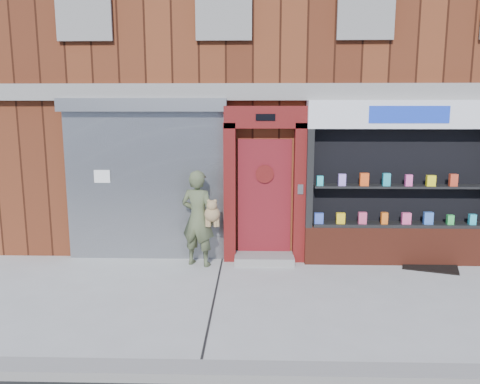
{
  "coord_description": "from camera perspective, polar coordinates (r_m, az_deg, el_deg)",
  "views": [
    {
      "loc": [
        -0.97,
        -6.73,
        2.82
      ],
      "look_at": [
        -1.19,
        1.0,
        1.47
      ],
      "focal_mm": 35.0,
      "sensor_mm": 36.0,
      "label": 1
    }
  ],
  "objects": [
    {
      "name": "building",
      "position": [
        12.81,
        6.14,
        15.14
      ],
      "size": [
        12.0,
        8.16,
        8.0
      ],
      "color": "#502212",
      "rests_on": "ground"
    },
    {
      "name": "pharmacy_bay",
      "position": [
        9.08,
        18.98,
        0.2
      ],
      "size": [
        3.5,
        0.41,
        3.0
      ],
      "color": "maroon",
      "rests_on": "ground"
    },
    {
      "name": "doormat",
      "position": [
        9.33,
        22.15,
        -8.37
      ],
      "size": [
        1.11,
        0.93,
        0.02
      ],
      "primitive_type": "cube",
      "rotation": [
        0.0,
        0.0,
        -0.33
      ],
      "color": "black",
      "rests_on": "ground"
    },
    {
      "name": "ground",
      "position": [
        7.36,
        9.28,
        -12.75
      ],
      "size": [
        80.0,
        80.0,
        0.0
      ],
      "primitive_type": "plane",
      "color": "#9E9E99",
      "rests_on": "ground"
    },
    {
      "name": "shutter_bay",
      "position": [
        8.96,
        -11.53,
        2.65
      ],
      "size": [
        3.1,
        0.3,
        3.04
      ],
      "color": "gray",
      "rests_on": "ground"
    },
    {
      "name": "curb",
      "position": [
        5.43,
        12.48,
        -20.86
      ],
      "size": [
        60.0,
        0.3,
        0.12
      ],
      "primitive_type": "cube",
      "color": "gray",
      "rests_on": "ground"
    },
    {
      "name": "woman",
      "position": [
        8.55,
        -5.03,
        -3.16
      ],
      "size": [
        0.79,
        0.62,
        1.77
      ],
      "color": "#4D5739",
      "rests_on": "ground"
    },
    {
      "name": "red_door_bay",
      "position": [
        8.7,
        3.03,
        0.89
      ],
      "size": [
        1.52,
        0.58,
        2.9
      ],
      "color": "#580F0F",
      "rests_on": "ground"
    }
  ]
}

